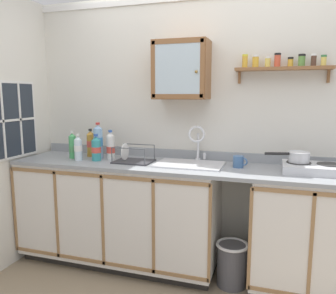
{
  "coord_description": "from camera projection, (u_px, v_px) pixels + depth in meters",
  "views": [
    {
      "loc": [
        0.56,
        -2.21,
        1.53
      ],
      "look_at": [
        -0.32,
        0.55,
        1.08
      ],
      "focal_mm": 35.96,
      "sensor_mm": 36.0,
      "label": 1
    }
  ],
  "objects": [
    {
      "name": "mug",
      "position": [
        239.0,
        162.0,
        2.7
      ],
      "size": [
        0.12,
        0.09,
        0.1
      ],
      "color": "#3F6699",
      "rests_on": "countertop"
    },
    {
      "name": "bottle_water_clear_1",
      "position": [
        78.0,
        148.0,
        2.98
      ],
      "size": [
        0.07,
        0.07,
        0.24
      ],
      "color": "silver",
      "rests_on": "countertop"
    },
    {
      "name": "bottle_detergent_teal_4",
      "position": [
        96.0,
        149.0,
        2.97
      ],
      "size": [
        0.08,
        0.08,
        0.24
      ],
      "color": "teal",
      "rests_on": "countertop"
    },
    {
      "name": "trash_bin",
      "position": [
        232.0,
        264.0,
        2.7
      ],
      "size": [
        0.26,
        0.26,
        0.36
      ],
      "color": "#4C4C51",
      "rests_on": "ground"
    },
    {
      "name": "lower_cabinet_run",
      "position": [
        119.0,
        213.0,
        3.06
      ],
      "size": [
        1.81,
        0.59,
        0.92
      ],
      "color": "black",
      "rests_on": "ground"
    },
    {
      "name": "saucepan",
      "position": [
        298.0,
        157.0,
        2.57
      ],
      "size": [
        0.33,
        0.16,
        0.08
      ],
      "color": "silver",
      "rests_on": "hot_plate_stove"
    },
    {
      "name": "dish_rack",
      "position": [
        132.0,
        159.0,
        2.92
      ],
      "size": [
        0.32,
        0.26,
        0.16
      ],
      "color": "#333338",
      "rests_on": "countertop"
    },
    {
      "name": "lower_cabinet_run_right",
      "position": [
        336.0,
        239.0,
        2.52
      ],
      "size": [
        1.24,
        0.59,
        0.92
      ],
      "color": "black",
      "rests_on": "ground"
    },
    {
      "name": "bottle_soda_green_0",
      "position": [
        73.0,
        146.0,
        3.08
      ],
      "size": [
        0.07,
        0.07,
        0.25
      ],
      "color": "#4CB266",
      "rests_on": "countertop"
    },
    {
      "name": "back_wall",
      "position": [
        209.0,
        131.0,
        3.01
      ],
      "size": [
        3.94,
        0.07,
        2.4
      ],
      "color": "silver",
      "rests_on": "ground"
    },
    {
      "name": "bottle_opaque_white_5",
      "position": [
        111.0,
        146.0,
        3.05
      ],
      "size": [
        0.08,
        0.08,
        0.26
      ],
      "color": "white",
      "rests_on": "countertop"
    },
    {
      "name": "bottle_juice_amber_2",
      "position": [
        91.0,
        144.0,
        3.17
      ],
      "size": [
        0.07,
        0.07,
        0.26
      ],
      "color": "gold",
      "rests_on": "countertop"
    },
    {
      "name": "window",
      "position": [
        11.0,
        120.0,
        2.96
      ],
      "size": [
        0.03,
        0.62,
        0.69
      ],
      "color": "#262D38"
    },
    {
      "name": "hot_plate_stove",
      "position": [
        314.0,
        168.0,
        2.52
      ],
      "size": [
        0.45,
        0.32,
        0.07
      ],
      "color": "silver",
      "rests_on": "countertop"
    },
    {
      "name": "sink",
      "position": [
        190.0,
        168.0,
        2.82
      ],
      "size": [
        0.56,
        0.42,
        0.46
      ],
      "color": "silver",
      "rests_on": "countertop"
    },
    {
      "name": "backsplash",
      "position": [
        208.0,
        155.0,
        3.01
      ],
      "size": [
        3.3,
        0.02,
        0.08
      ],
      "primitive_type": "cube",
      "color": "gray",
      "rests_on": "countertop"
    },
    {
      "name": "spice_shelf",
      "position": [
        282.0,
        66.0,
        2.66
      ],
      "size": [
        0.74,
        0.14,
        0.23
      ],
      "color": "brown"
    },
    {
      "name": "bottle_water_blue_3",
      "position": [
        98.0,
        142.0,
        3.07
      ],
      "size": [
        0.08,
        0.08,
        0.33
      ],
      "color": "#8CB7E0",
      "rests_on": "countertop"
    },
    {
      "name": "wall_cabinet",
      "position": [
        181.0,
        70.0,
        2.84
      ],
      "size": [
        0.46,
        0.29,
        0.49
      ],
      "color": "brown"
    },
    {
      "name": "countertop",
      "position": [
        201.0,
        168.0,
        2.75
      ],
      "size": [
        3.3,
        0.62,
        0.03
      ],
      "primitive_type": "cube",
      "color": "gray",
      "rests_on": "lower_cabinet_run"
    }
  ]
}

